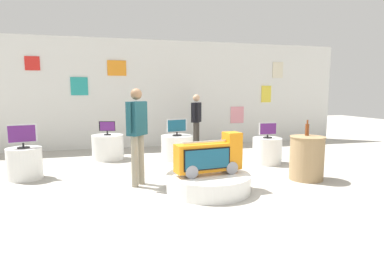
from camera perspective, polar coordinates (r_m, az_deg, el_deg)
name	(u,v)px	position (r m, az deg, el deg)	size (l,w,h in m)	color
ground_plane	(207,196)	(5.45, 2.56, -9.95)	(30.00, 30.00, 0.00)	#B2ADA3
back_wall_display	(155,94)	(10.23, -6.45, 7.65)	(12.34, 0.13, 3.22)	silver
main_display_pedestal	(208,183)	(5.67, 2.82, -7.65)	(1.43, 1.43, 0.30)	white
novelty_firetruck_tv	(210,158)	(5.57, 3.08, -3.30)	(1.18, 0.46, 0.70)	gray
display_pedestal_left_rear	(25,163)	(7.19, -26.92, -3.86)	(0.64, 0.64, 0.61)	white
tv_on_left_rear	(22,135)	(7.10, -27.22, 0.50)	(0.51, 0.23, 0.45)	black
display_pedestal_center_rear	(267,151)	(7.98, 12.82, -2.06)	(0.68, 0.68, 0.61)	white
tv_on_center_rear	(268,130)	(7.90, 12.95, 1.45)	(0.43, 0.21, 0.36)	black
display_pedestal_right_rear	(108,147)	(8.54, -14.32, -1.44)	(0.78, 0.78, 0.61)	white
tv_on_right_rear	(107,127)	(8.47, -14.43, 1.88)	(0.39, 0.18, 0.34)	black
display_pedestal_far_right	(177,148)	(8.20, -2.59, -1.59)	(0.78, 0.78, 0.61)	white
tv_on_far_right	(177,127)	(8.13, -2.62, 2.04)	(0.53, 0.23, 0.40)	black
side_table_round	(307,158)	(6.73, 19.20, -3.13)	(0.66, 0.66, 0.84)	#9E7F56
bottle_on_side_table	(307,129)	(6.77, 19.26, 1.51)	(0.07, 0.07, 0.31)	brown
shopper_browsing_near_truck	(196,118)	(9.46, 0.75, 3.58)	(0.37, 0.49, 1.60)	#38332D
shopper_browsing_rear	(137,129)	(5.94, -9.46, 1.61)	(0.40, 0.45, 1.74)	gray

